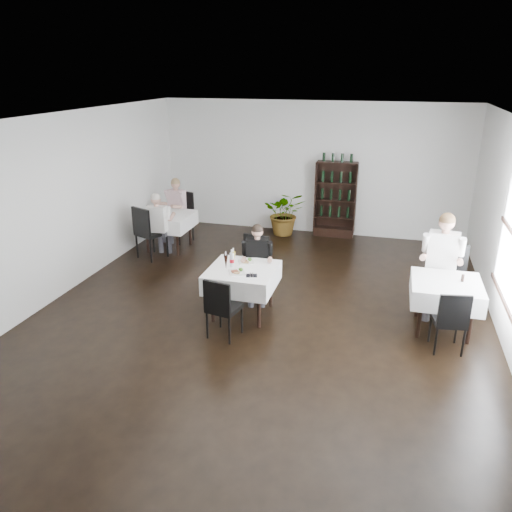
{
  "coord_description": "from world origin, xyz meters",
  "views": [
    {
      "loc": [
        1.79,
        -6.79,
        3.66
      ],
      "look_at": [
        -0.13,
        0.2,
        0.92
      ],
      "focal_mm": 35.0,
      "sensor_mm": 36.0,
      "label": 1
    }
  ],
  "objects": [
    {
      "name": "pilsner_lager",
      "position": [
        -0.46,
        0.07,
        0.89
      ],
      "size": [
        0.07,
        0.07,
        0.3
      ],
      "color": "gold",
      "rests_on": "main_table"
    },
    {
      "name": "left_table",
      "position": [
        -2.7,
        2.5,
        0.62
      ],
      "size": [
        0.98,
        0.98,
        0.77
      ],
      "color": "black",
      "rests_on": "ground"
    },
    {
      "name": "diner_right_far",
      "position": [
        2.64,
        0.84,
        0.95
      ],
      "size": [
        0.65,
        0.67,
        1.63
      ],
      "color": "#3E3E45",
      "rests_on": "ground"
    },
    {
      "name": "pepper_mill",
      "position": [
        2.91,
        0.37,
        0.82
      ],
      "size": [
        0.05,
        0.05,
        0.11
      ],
      "primitive_type": "cylinder",
      "rotation": [
        0.0,
        0.0,
        0.14
      ],
      "color": "black",
      "rests_on": "right_table"
    },
    {
      "name": "right_table",
      "position": [
        2.7,
        0.3,
        0.62
      ],
      "size": [
        0.98,
        0.98,
        0.77
      ],
      "color": "black",
      "rests_on": "ground"
    },
    {
      "name": "plate_far",
      "position": [
        -0.31,
        0.26,
        0.79
      ],
      "size": [
        0.3,
        0.3,
        0.07
      ],
      "color": "white",
      "rests_on": "main_table"
    },
    {
      "name": "napkin_cutlery",
      "position": [
        -0.08,
        -0.23,
        0.78
      ],
      "size": [
        0.19,
        0.18,
        0.02
      ],
      "color": "black",
      "rests_on": "main_table"
    },
    {
      "name": "diner_main",
      "position": [
        -0.21,
        0.54,
        0.76
      ],
      "size": [
        0.54,
        0.57,
        1.31
      ],
      "color": "#3E3E45",
      "rests_on": "ground"
    },
    {
      "name": "main_chair_near",
      "position": [
        -0.36,
        -0.81,
        0.53
      ],
      "size": [
        0.5,
        0.5,
        0.92
      ],
      "color": "black",
      "rests_on": "ground"
    },
    {
      "name": "left_chair_near",
      "position": [
        -2.85,
        1.83,
        0.62
      ],
      "size": [
        0.66,
        0.66,
        1.09
      ],
      "color": "black",
      "rests_on": "ground"
    },
    {
      "name": "right_chair_near",
      "position": [
        2.73,
        -0.35,
        0.52
      ],
      "size": [
        0.47,
        0.48,
        0.91
      ],
      "color": "black",
      "rests_on": "ground"
    },
    {
      "name": "wine_shelf",
      "position": [
        0.6,
        4.31,
        0.85
      ],
      "size": [
        0.9,
        0.28,
        1.75
      ],
      "color": "black",
      "rests_on": "ground"
    },
    {
      "name": "left_chair_far",
      "position": [
        -2.68,
        3.13,
        0.63
      ],
      "size": [
        0.65,
        0.66,
        1.1
      ],
      "color": "black",
      "rests_on": "ground"
    },
    {
      "name": "main_table",
      "position": [
        -0.3,
        0.0,
        0.62
      ],
      "size": [
        1.03,
        1.03,
        0.77
      ],
      "color": "black",
      "rests_on": "ground"
    },
    {
      "name": "coke_bottle",
      "position": [
        -0.48,
        0.04,
        0.88
      ],
      "size": [
        0.07,
        0.07,
        0.28
      ],
      "color": "silver",
      "rests_on": "main_table"
    },
    {
      "name": "right_chair_far",
      "position": [
        2.82,
        0.88,
        0.63
      ],
      "size": [
        0.57,
        0.57,
        1.11
      ],
      "color": "black",
      "rests_on": "ground"
    },
    {
      "name": "diner_left_far",
      "position": [
        -2.81,
        3.1,
        0.81
      ],
      "size": [
        0.6,
        0.64,
        1.4
      ],
      "color": "#3E3E45",
      "rests_on": "ground"
    },
    {
      "name": "main_chair_far",
      "position": [
        -0.36,
        0.82,
        0.58
      ],
      "size": [
        0.53,
        0.53,
        1.01
      ],
      "color": "black",
      "rests_on": "ground"
    },
    {
      "name": "diner_left_near",
      "position": [
        -2.66,
        1.98,
        0.79
      ],
      "size": [
        0.53,
        0.54,
        1.36
      ],
      "color": "#3E3E45",
      "rests_on": "ground"
    },
    {
      "name": "pilsner_dark",
      "position": [
        -0.53,
        -0.08,
        0.89
      ],
      "size": [
        0.07,
        0.07,
        0.29
      ],
      "color": "black",
      "rests_on": "main_table"
    },
    {
      "name": "plate_near",
      "position": [
        -0.32,
        -0.18,
        0.79
      ],
      "size": [
        0.31,
        0.31,
        0.07
      ],
      "color": "white",
      "rests_on": "main_table"
    },
    {
      "name": "room_shell",
      "position": [
        0.0,
        0.0,
        1.5
      ],
      "size": [
        9.0,
        9.0,
        9.0
      ],
      "color": "black",
      "rests_on": "ground"
    },
    {
      "name": "potted_tree",
      "position": [
        -0.52,
        4.12,
        0.52
      ],
      "size": [
        1.07,
        0.97,
        1.04
      ],
      "primitive_type": "imported",
      "rotation": [
        0.0,
        0.0,
        0.2
      ],
      "color": "#26521C",
      "rests_on": "ground"
    }
  ]
}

